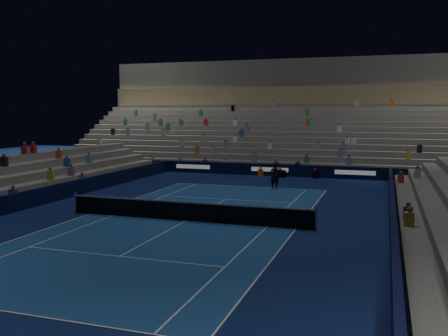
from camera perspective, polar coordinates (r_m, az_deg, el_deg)
name	(u,v)px	position (r m, az deg, el deg)	size (l,w,h in m)	color
ground	(186,221)	(24.60, -4.41, -6.13)	(90.00, 90.00, 0.00)	#0C1B4B
court_surface	(186,221)	(24.60, -4.41, -6.12)	(10.97, 23.77, 0.01)	navy
sponsor_barrier_far	(270,170)	(41.97, 5.36, -0.22)	(44.00, 0.25, 1.00)	black
sponsor_barrier_east	(393,225)	(22.67, 18.98, -6.26)	(0.25, 37.00, 1.00)	black
sponsor_barrier_west	(25,200)	(29.57, -22.08, -3.47)	(0.25, 37.00, 1.00)	black
grandstand_main	(291,132)	(50.93, 7.77, 4.17)	(44.00, 15.20, 11.20)	slate
tennis_net	(186,211)	(24.49, -4.42, -4.98)	(12.90, 0.10, 1.10)	#B2B2B7
tennis_player	(275,176)	(34.56, 5.88, -0.95)	(0.67, 0.44, 1.84)	black
broadcast_camera	(282,174)	(41.03, 6.78, -0.67)	(0.51, 0.92, 0.58)	black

